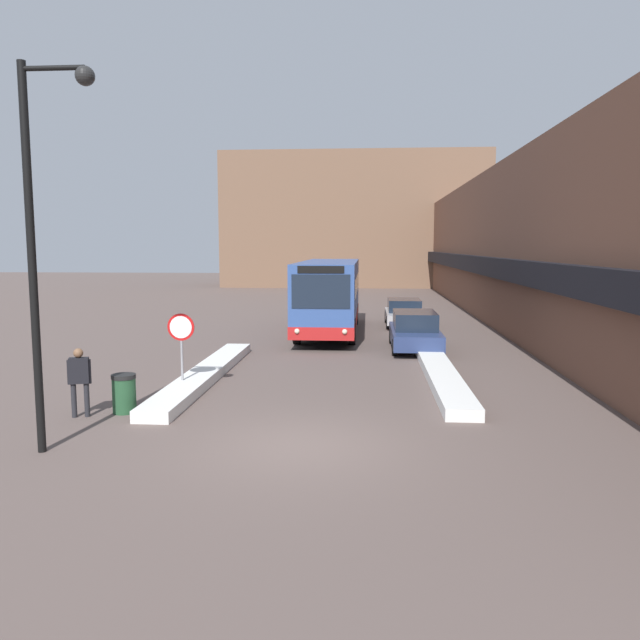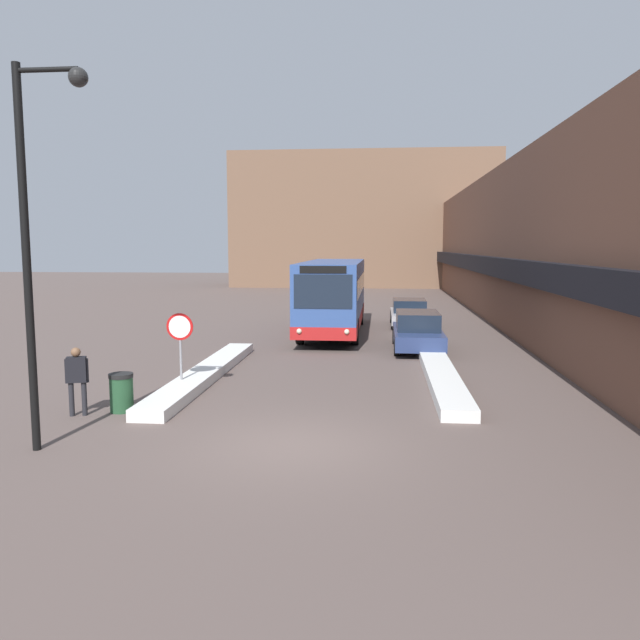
{
  "view_description": "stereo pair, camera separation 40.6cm",
  "coord_description": "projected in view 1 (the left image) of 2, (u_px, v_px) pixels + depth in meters",
  "views": [
    {
      "loc": [
        1.33,
        -12.22,
        4.05
      ],
      "look_at": [
        -0.15,
        7.25,
        1.72
      ],
      "focal_mm": 35.0,
      "sensor_mm": 36.0,
      "label": 1
    },
    {
      "loc": [
        1.74,
        -12.18,
        4.05
      ],
      "look_at": [
        -0.15,
        7.25,
        1.72
      ],
      "focal_mm": 35.0,
      "sensor_mm": 36.0,
      "label": 2
    }
  ],
  "objects": [
    {
      "name": "pedestrian",
      "position": [
        79.0,
        376.0,
        14.7
      ],
      "size": [
        0.52,
        0.33,
        1.66
      ],
      "rotation": [
        0.0,
        0.0,
        0.3
      ],
      "color": "#232328",
      "rests_on": "ground_plane"
    },
    {
      "name": "building_backdrop_far",
      "position": [
        355.0,
        221.0,
        62.78
      ],
      "size": [
        26.0,
        8.0,
        13.08
      ],
      "color": "brown",
      "rests_on": "ground_plane"
    },
    {
      "name": "stop_sign",
      "position": [
        181.0,
        335.0,
        17.33
      ],
      "size": [
        0.76,
        0.08,
        2.18
      ],
      "color": "gray",
      "rests_on": "ground_plane"
    },
    {
      "name": "trash_bin",
      "position": [
        124.0,
        393.0,
        15.15
      ],
      "size": [
        0.59,
        0.59,
        0.95
      ],
      "color": "#234C2D",
      "rests_on": "ground_plane"
    },
    {
      "name": "city_bus",
      "position": [
        329.0,
        294.0,
        28.81
      ],
      "size": [
        2.56,
        10.79,
        3.34
      ],
      "color": "#335193",
      "rests_on": "ground_plane"
    },
    {
      "name": "ground_plane",
      "position": [
        300.0,
        446.0,
        12.68
      ],
      "size": [
        160.0,
        160.0,
        0.0
      ],
      "primitive_type": "plane",
      "color": "brown"
    },
    {
      "name": "street_lamp",
      "position": [
        43.0,
        221.0,
        11.77
      ],
      "size": [
        1.46,
        0.36,
        7.43
      ],
      "color": "black",
      "rests_on": "ground_plane"
    },
    {
      "name": "parked_car_front",
      "position": [
        415.0,
        331.0,
        24.42
      ],
      "size": [
        1.88,
        4.66,
        1.48
      ],
      "color": "navy",
      "rests_on": "ground_plane"
    },
    {
      "name": "parked_car_middle",
      "position": [
        404.0,
        312.0,
        31.59
      ],
      "size": [
        1.87,
        4.21,
        1.36
      ],
      "color": "#B7B7BC",
      "rests_on": "ground_plane"
    },
    {
      "name": "snow_bank_right",
      "position": [
        438.0,
        369.0,
        19.79
      ],
      "size": [
        0.9,
        11.05,
        0.31
      ],
      "color": "silver",
      "rests_on": "ground_plane"
    },
    {
      "name": "snow_bank_left",
      "position": [
        206.0,
        374.0,
        19.11
      ],
      "size": [
        0.9,
        9.96,
        0.3
      ],
      "color": "silver",
      "rests_on": "ground_plane"
    },
    {
      "name": "building_row_right",
      "position": [
        521.0,
        247.0,
        35.21
      ],
      "size": [
        5.5,
        60.0,
        8.01
      ],
      "color": "brown",
      "rests_on": "ground_plane"
    }
  ]
}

